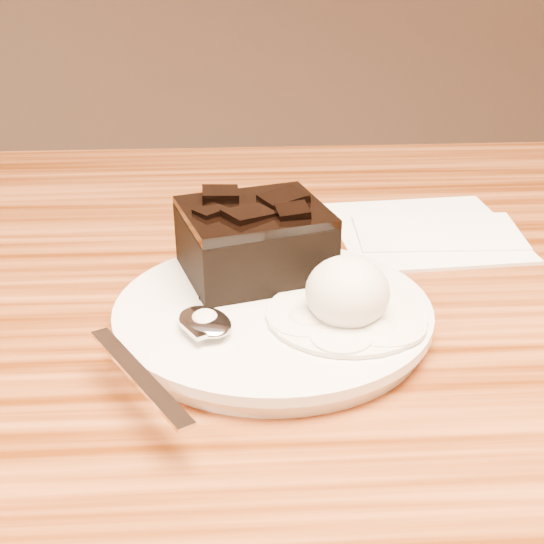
{
  "coord_description": "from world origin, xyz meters",
  "views": [
    {
      "loc": [
        -0.01,
        -0.52,
        1.03
      ],
      "look_at": [
        0.02,
        -0.03,
        0.79
      ],
      "focal_mm": 52.61,
      "sensor_mm": 36.0,
      "label": 1
    }
  ],
  "objects": [
    {
      "name": "plate",
      "position": [
        0.02,
        -0.04,
        0.76
      ],
      "size": [
        0.22,
        0.22,
        0.02
      ],
      "primitive_type": "cylinder",
      "color": "white",
      "rests_on": "dining_table"
    },
    {
      "name": "melt_puddle",
      "position": [
        0.07,
        -0.06,
        0.77
      ],
      "size": [
        0.11,
        0.11,
        0.0
      ],
      "primitive_type": "cylinder",
      "color": "white",
      "rests_on": "plate"
    },
    {
      "name": "brownie",
      "position": [
        0.01,
        0.02,
        0.79
      ],
      "size": [
        0.12,
        0.11,
        0.05
      ],
      "primitive_type": "cube",
      "rotation": [
        0.0,
        0.0,
        0.28
      ],
      "color": "black",
      "rests_on": "plate"
    },
    {
      "name": "spoon",
      "position": [
        -0.03,
        -0.07,
        0.77
      ],
      "size": [
        0.12,
        0.17,
        0.01
      ],
      "primitive_type": null,
      "rotation": [
        0.0,
        0.0,
        0.52
      ],
      "color": "silver",
      "rests_on": "plate"
    },
    {
      "name": "crumb_a",
      "position": [
        0.08,
        -0.08,
        0.77
      ],
      "size": [
        0.01,
        0.01,
        0.0
      ],
      "primitive_type": "cube",
      "rotation": [
        0.0,
        0.0,
        0.31
      ],
      "color": "black",
      "rests_on": "plate"
    },
    {
      "name": "crumb_b",
      "position": [
        -0.03,
        -0.02,
        0.77
      ],
      "size": [
        0.01,
        0.01,
        0.0
      ],
      "primitive_type": "cube",
      "rotation": [
        0.0,
        0.0,
        1.14
      ],
      "color": "black",
      "rests_on": "plate"
    },
    {
      "name": "napkin",
      "position": [
        0.17,
        0.13,
        0.75
      ],
      "size": [
        0.17,
        0.17,
        0.01
      ],
      "primitive_type": "cube",
      "rotation": [
        0.0,
        0.0,
        0.08
      ],
      "color": "white",
      "rests_on": "dining_table"
    },
    {
      "name": "ice_cream_scoop",
      "position": [
        0.07,
        -0.06,
        0.79
      ],
      "size": [
        0.06,
        0.06,
        0.05
      ],
      "primitive_type": "ellipsoid",
      "color": "silver",
      "rests_on": "plate"
    }
  ]
}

